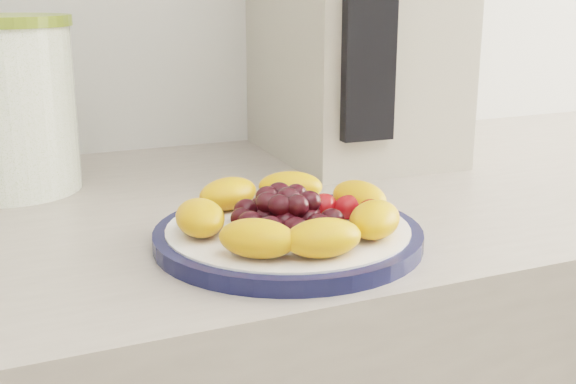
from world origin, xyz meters
name	(u,v)px	position (x,y,z in m)	size (l,w,h in m)	color
plate_rim	(288,236)	(0.02, 1.04, 0.91)	(0.25, 0.25, 0.01)	#151A3E
plate_face	(288,235)	(0.02, 1.04, 0.91)	(0.22, 0.22, 0.02)	white
canister	(5,110)	(-0.20, 1.34, 0.99)	(0.16, 0.16, 0.19)	#587517
appliance_body	(352,20)	(0.26, 1.35, 1.09)	(0.21, 0.30, 0.37)	#B7AE9D
appliance_panel	(369,21)	(0.20, 1.20, 1.09)	(0.06, 0.02, 0.28)	black
fruit_plate	(294,211)	(0.03, 1.04, 0.93)	(0.21, 0.21, 0.04)	orange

